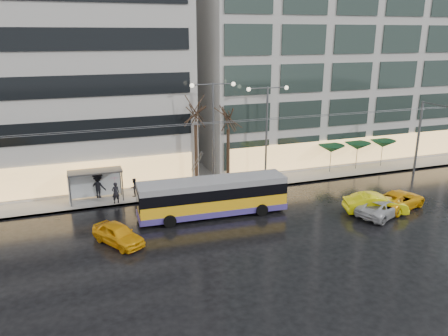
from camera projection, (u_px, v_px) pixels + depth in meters
name	position (u px, v px, depth m)	size (l,w,h in m)	color
ground	(236.00, 243.00, 28.39)	(140.00, 140.00, 0.00)	black
sidewalk	(203.00, 176.00, 41.63)	(80.00, 10.00, 0.15)	gray
kerb	(220.00, 193.00, 37.17)	(80.00, 0.10, 0.15)	slate
building_right	(337.00, 38.00, 47.81)	(32.00, 14.00, 25.00)	#B9B6B1
trolleybus	(213.00, 198.00, 32.35)	(11.13, 4.52, 5.12)	yellow
catenary	(213.00, 149.00, 34.62)	(42.24, 5.12, 7.00)	#595B60
bus_shelter	(90.00, 179.00, 34.81)	(4.20, 1.60, 2.51)	#595B60
street_lamp_near	(213.00, 121.00, 37.00)	(3.96, 0.36, 9.03)	#595B60
street_lamp_far	(267.00, 120.00, 38.66)	(3.96, 0.36, 8.53)	#595B60
tree_a	(195.00, 108.00, 36.39)	(3.20, 3.20, 8.40)	black
tree_b	(228.00, 114.00, 37.72)	(3.20, 3.20, 7.70)	black
parasol_a	(331.00, 149.00, 42.02)	(2.50, 2.50, 2.65)	#595B60
parasol_b	(358.00, 146.00, 42.97)	(2.50, 2.50, 2.65)	#595B60
parasol_c	(383.00, 144.00, 43.91)	(2.50, 2.50, 2.65)	#595B60
taxi_a	(118.00, 234.00, 28.12)	(1.61, 3.99, 1.36)	#EFA30C
taxi_b	(375.00, 204.00, 32.86)	(1.62, 4.65, 1.53)	#EEEA0C
taxi_c	(399.00, 200.00, 33.94)	(2.26, 4.91, 1.37)	#FFB60D
sedan_silver	(382.00, 207.00, 32.56)	(2.17, 4.72, 1.31)	#B2B2B7
pedestrian_a	(115.00, 186.00, 34.31)	(1.21, 1.22, 2.19)	black
pedestrian_b	(134.00, 187.00, 35.96)	(0.95, 0.92, 1.55)	black
pedestrian_c	(98.00, 184.00, 35.56)	(1.44, 1.24, 2.11)	black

